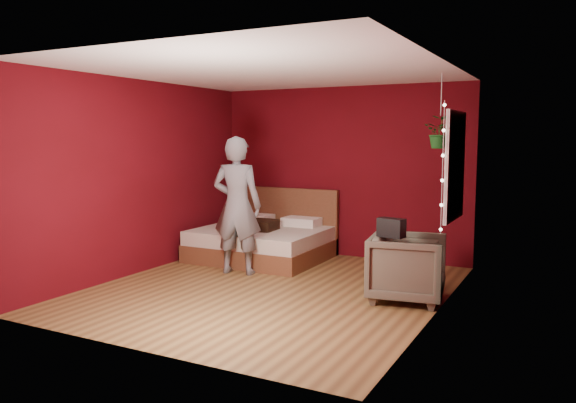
{
  "coord_description": "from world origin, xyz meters",
  "views": [
    {
      "loc": [
        3.26,
        -5.79,
        1.83
      ],
      "look_at": [
        0.04,
        0.4,
        1.03
      ],
      "focal_mm": 35.0,
      "sensor_mm": 36.0,
      "label": 1
    }
  ],
  "objects": [
    {
      "name": "floor",
      "position": [
        0.0,
        0.0,
        0.0
      ],
      "size": [
        4.5,
        4.5,
        0.0
      ],
      "primitive_type": "plane",
      "color": "olive",
      "rests_on": "ground"
    },
    {
      "name": "room_walls",
      "position": [
        0.0,
        0.0,
        1.68
      ],
      "size": [
        4.04,
        4.54,
        2.62
      ],
      "color": "#560911",
      "rests_on": "ground"
    },
    {
      "name": "armchair",
      "position": [
        1.6,
        0.3,
        0.38
      ],
      "size": [
        0.94,
        0.92,
        0.75
      ],
      "primitive_type": "imported",
      "rotation": [
        0.0,
        0.0,
        1.73
      ],
      "color": "#5C5949",
      "rests_on": "ground"
    },
    {
      "name": "fairy_lights",
      "position": [
        1.94,
        0.38,
        1.5
      ],
      "size": [
        0.04,
        0.04,
        1.45
      ],
      "color": "silver",
      "rests_on": "room_walls"
    },
    {
      "name": "hanging_plant",
      "position": [
        1.73,
        1.16,
        1.89
      ],
      "size": [
        0.42,
        0.38,
        0.9
      ],
      "color": "silver",
      "rests_on": "room_walls"
    },
    {
      "name": "throw_pillow",
      "position": [
        -0.89,
        1.32,
        0.54
      ],
      "size": [
        0.45,
        0.45,
        0.15
      ],
      "primitive_type": "cube",
      "rotation": [
        0.0,
        0.0,
        0.08
      ],
      "color": "black",
      "rests_on": "bed"
    },
    {
      "name": "bed",
      "position": [
        -0.95,
        1.5,
        0.27
      ],
      "size": [
        1.86,
        1.58,
        1.02
      ],
      "color": "brown",
      "rests_on": "ground"
    },
    {
      "name": "window",
      "position": [
        1.97,
        0.9,
        1.5
      ],
      "size": [
        0.05,
        0.97,
        1.27
      ],
      "color": "white",
      "rests_on": "room_walls"
    },
    {
      "name": "person",
      "position": [
        -0.79,
        0.5,
        0.92
      ],
      "size": [
        0.75,
        0.57,
        1.85
      ],
      "primitive_type": "imported",
      "rotation": [
        0.0,
        0.0,
        3.35
      ],
      "color": "slate",
      "rests_on": "ground"
    },
    {
      "name": "handbag",
      "position": [
        1.48,
        0.06,
        0.85
      ],
      "size": [
        0.31,
        0.2,
        0.21
      ],
      "primitive_type": "cube",
      "rotation": [
        0.0,
        0.0,
        -0.21
      ],
      "color": "black",
      "rests_on": "armchair"
    }
  ]
}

